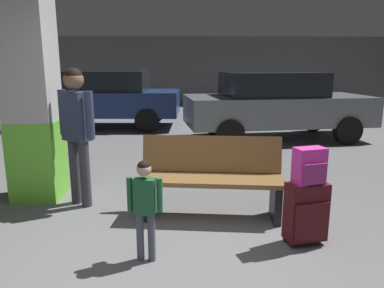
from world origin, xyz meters
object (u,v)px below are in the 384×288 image
Objects in this scene: backpack_bright at (310,166)px; child at (145,200)px; structural_pillar at (31,89)px; parked_car_far at (104,98)px; parked_car_near at (275,104)px; bench at (211,178)px; adult at (77,123)px; suitcase at (306,212)px.

backpack_bright is 1.53m from child.
structural_pillar reaches higher than parked_car_far.
parked_car_near reaches higher than backpack_bright.
parked_car_near is at bearing 67.03° from bench.
structural_pillar is 5.43m from parked_car_near.
bench is at bearing -12.94° from adult.
adult is (-1.56, 0.36, 0.58)m from bench.
child is 5.82m from parked_car_near.
adult is at bearing 156.01° from backpack_bright.
parked_car_far is (-3.26, 6.74, 0.48)m from suitcase.
structural_pillar is 1.70× the size of adult.
bench is at bearing 139.99° from suitcase.
parked_car_near reaches higher than suitcase.
backpack_bright is at bearing 9.83° from child.
parked_car_far is at bearing 104.13° from child.
backpack_bright is at bearing -64.19° from parked_car_far.
structural_pillar is at bearing -137.57° from parked_car_near.
structural_pillar reaches higher than suitcase.
structural_pillar is 4.66× the size of suitcase.
adult is at bearing 167.06° from bench.
suitcase is at bearing 9.84° from child.
suitcase is 1.54m from child.
backpack_bright is 0.21× the size of adult.
adult is at bearing -130.66° from parked_car_near.
suitcase is 0.45m from backpack_bright.
backpack_bright is 2.65m from adult.
backpack_bright is at bearing -24.34° from structural_pillar.
structural_pillar is 0.67× the size of parked_car_far.
structural_pillar is at bearing 155.66° from backpack_bright.
parked_car_far is (-1.76, 7.00, 0.25)m from child.
parked_car_near is (2.46, 5.26, 0.25)m from child.
suitcase is (0.85, -0.71, -0.12)m from bench.
parked_car_far is (-3.26, 6.74, 0.03)m from backpack_bright.
structural_pillar is 2.45m from bench.
adult is (-2.41, 1.07, 0.25)m from backpack_bright.
structural_pillar is at bearing 163.29° from bench.
child is (-1.50, -0.26, -0.21)m from backpack_bright.
bench is at bearing -112.97° from parked_car_near.
parked_car_near is (1.82, 4.29, 0.36)m from bench.
parked_car_near is at bearing 79.06° from backpack_bright.
bench is at bearing 56.44° from child.
structural_pillar reaches higher than adult.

